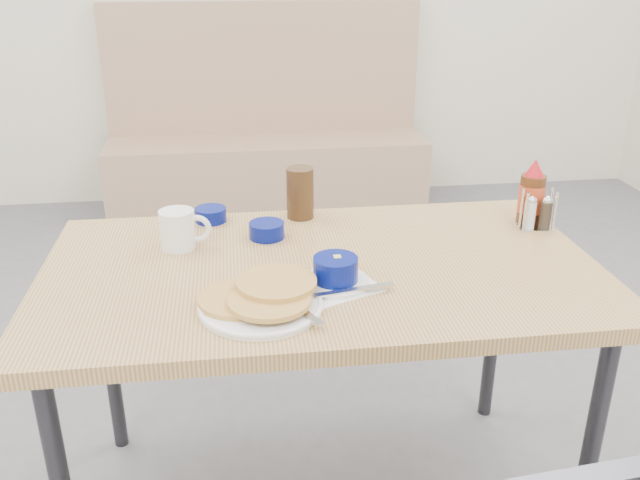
{
  "coord_description": "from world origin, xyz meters",
  "views": [
    {
      "loc": [
        -0.21,
        -1.29,
        1.49
      ],
      "look_at": [
        -0.0,
        0.27,
        0.82
      ],
      "focal_mm": 38.0,
      "sensor_mm": 36.0,
      "label": 1
    }
  ],
  "objects": [
    {
      "name": "butter_bowl",
      "position": [
        -0.13,
        0.45,
        0.78
      ],
      "size": [
        0.1,
        0.1,
        0.04
      ],
      "rotation": [
        0.0,
        0.0,
        0.2
      ],
      "color": "#040F65",
      "rests_on": "dining_table"
    },
    {
      "name": "amber_tumbler",
      "position": [
        -0.02,
        0.59,
        0.84
      ],
      "size": [
        0.11,
        0.11,
        0.15
      ],
      "primitive_type": "cylinder",
      "rotation": [
        0.0,
        0.0,
        -0.42
      ],
      "color": "#3A2412",
      "rests_on": "dining_table"
    },
    {
      "name": "booth_bench",
      "position": [
        0.0,
        2.78,
        0.35
      ],
      "size": [
        1.9,
        0.56,
        1.22
      ],
      "color": "tan",
      "rests_on": "ground"
    },
    {
      "name": "pancake_plate",
      "position": [
        -0.16,
        0.04,
        0.78
      ],
      "size": [
        0.28,
        0.27,
        0.05
      ],
      "rotation": [
        0.0,
        0.0,
        0.15
      ],
      "color": "white",
      "rests_on": "dining_table"
    },
    {
      "name": "sugar_wrapper",
      "position": [
        -0.05,
        0.12,
        0.76
      ],
      "size": [
        0.04,
        0.03,
        0.0
      ],
      "primitive_type": "cube",
      "rotation": [
        0.0,
        0.0,
        0.18
      ],
      "color": "#D05B45",
      "rests_on": "dining_table"
    },
    {
      "name": "creamer_bowl",
      "position": [
        -0.28,
        0.59,
        0.78
      ],
      "size": [
        0.09,
        0.09,
        0.04
      ],
      "rotation": [
        0.0,
        0.0,
        -0.13
      ],
      "color": "#040F65",
      "rests_on": "dining_table"
    },
    {
      "name": "condiment_caddy",
      "position": [
        0.64,
        0.41,
        0.8
      ],
      "size": [
        0.1,
        0.07,
        0.12
      ],
      "rotation": [
        0.0,
        0.0,
        -0.12
      ],
      "color": "silver",
      "rests_on": "dining_table"
    },
    {
      "name": "coffee_mug",
      "position": [
        -0.36,
        0.41,
        0.81
      ],
      "size": [
        0.14,
        0.09,
        0.1
      ],
      "rotation": [
        0.0,
        0.0,
        -0.05
      ],
      "color": "white",
      "rests_on": "dining_table"
    },
    {
      "name": "syrup_bottle",
      "position": [
        0.64,
        0.46,
        0.84
      ],
      "size": [
        0.07,
        0.07,
        0.19
      ],
      "rotation": [
        0.0,
        0.0,
        -0.01
      ],
      "color": "#47230F",
      "rests_on": "dining_table"
    },
    {
      "name": "dining_table",
      "position": [
        0.0,
        0.25,
        0.7
      ],
      "size": [
        1.4,
        0.8,
        0.76
      ],
      "color": "tan",
      "rests_on": "ground"
    },
    {
      "name": "grits_setting",
      "position": [
        0.02,
        0.13,
        0.79
      ],
      "size": [
        0.25,
        0.23,
        0.07
      ],
      "rotation": [
        0.0,
        0.0,
        0.41
      ],
      "color": "white",
      "rests_on": "dining_table"
    }
  ]
}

